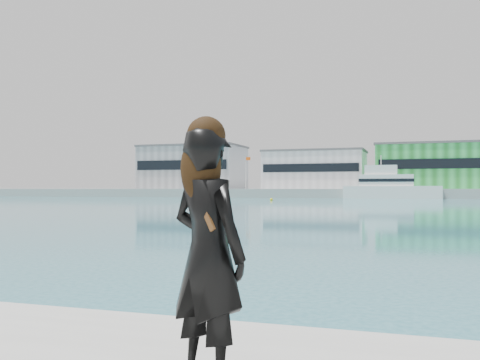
{
  "coord_description": "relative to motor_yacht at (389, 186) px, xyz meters",
  "views": [
    {
      "loc": [
        1.57,
        -4.1,
        2.13
      ],
      "look_at": [
        0.22,
        0.01,
        2.2
      ],
      "focal_mm": 40.0,
      "sensor_mm": 36.0,
      "label": 1
    }
  ],
  "objects": [
    {
      "name": "far_quay",
      "position": [
        3.53,
        19.56,
        -1.54
      ],
      "size": [
        320.0,
        40.0,
        2.0
      ],
      "primitive_type": "cube",
      "color": "#9E9E99",
      "rests_on": "ground"
    },
    {
      "name": "warehouse_grey_left",
      "position": [
        -51.47,
        17.54,
        5.22
      ],
      "size": [
        26.52,
        16.36,
        11.5
      ],
      "color": "gray",
      "rests_on": "far_quay"
    },
    {
      "name": "warehouse_white",
      "position": [
        -18.47,
        17.54,
        4.22
      ],
      "size": [
        24.48,
        15.35,
        9.5
      ],
      "color": "silver",
      "rests_on": "far_quay"
    },
    {
      "name": "warehouse_green",
      "position": [
        11.53,
        17.54,
        4.72
      ],
      "size": [
        30.6,
        16.36,
        10.5
      ],
      "color": "green",
      "rests_on": "far_quay"
    },
    {
      "name": "flagpole_left",
      "position": [
        -34.37,
        10.56,
        4.0
      ],
      "size": [
        1.28,
        0.16,
        8.0
      ],
      "color": "silver",
      "rests_on": "far_quay"
    },
    {
      "name": "motor_yacht",
      "position": [
        0.0,
        0.0,
        0.0
      ],
      "size": [
        19.43,
        5.58,
        9.04
      ],
      "rotation": [
        0.0,
        0.0,
        0.01
      ],
      "color": "white",
      "rests_on": "ground"
    },
    {
      "name": "buoy_far",
      "position": [
        -18.8,
        -24.06,
        -2.54
      ],
      "size": [
        0.5,
        0.5,
        0.5
      ],
      "primitive_type": "sphere",
      "color": "yellow",
      "rests_on": "ground"
    },
    {
      "name": "woman",
      "position": [
        3.75,
        -111.13,
        -0.81
      ],
      "size": [
        0.75,
        0.65,
        1.85
      ],
      "rotation": [
        0.0,
        0.0,
        2.71
      ],
      "color": "black",
      "rests_on": "near_quay"
    }
  ]
}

